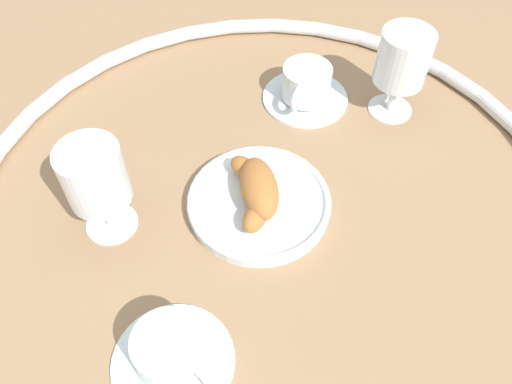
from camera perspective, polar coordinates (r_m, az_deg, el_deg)
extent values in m
plane|color=#997551|center=(0.70, 0.98, -1.66)|extent=(2.20, 2.20, 0.00)
torus|color=silver|center=(0.69, 0.99, -1.08)|extent=(0.82, 0.82, 0.02)
cylinder|color=silver|center=(0.70, 0.00, -1.13)|extent=(0.19, 0.19, 0.02)
torus|color=silver|center=(0.69, 0.00, -0.75)|extent=(0.19, 0.19, 0.01)
ellipsoid|color=#AD6B33|center=(0.67, 0.00, 0.59)|extent=(0.11, 0.07, 0.04)
ellipsoid|color=#AD6B33|center=(0.70, -1.66, 2.70)|extent=(0.05, 0.05, 0.03)
ellipsoid|color=#AD6B33|center=(0.65, -0.50, -2.88)|extent=(0.05, 0.04, 0.03)
cylinder|color=silver|center=(0.61, -9.46, -17.78)|extent=(0.14, 0.14, 0.01)
cylinder|color=silver|center=(0.58, -9.87, -16.72)|extent=(0.08, 0.08, 0.05)
cylinder|color=#937A60|center=(0.56, -10.19, -15.89)|extent=(0.07, 0.07, 0.01)
torus|color=silver|center=(0.56, -6.54, -19.50)|extent=(0.03, 0.04, 0.04)
cylinder|color=silver|center=(0.85, 5.12, 10.32)|extent=(0.14, 0.14, 0.01)
cylinder|color=silver|center=(0.83, 5.27, 11.90)|extent=(0.08, 0.08, 0.05)
cylinder|color=brown|center=(0.82, 5.39, 13.08)|extent=(0.07, 0.07, 0.01)
torus|color=silver|center=(0.80, 4.18, 10.14)|extent=(0.04, 0.02, 0.04)
cylinder|color=white|center=(0.71, -15.79, -3.28)|extent=(0.07, 0.07, 0.01)
cylinder|color=white|center=(0.69, -16.33, -1.85)|extent=(0.01, 0.01, 0.05)
cylinder|color=white|center=(0.64, -17.67, 1.74)|extent=(0.08, 0.08, 0.08)
cylinder|color=gold|center=(0.64, -17.47, 1.19)|extent=(0.07, 0.07, 0.06)
cylinder|color=white|center=(0.85, 14.16, 8.88)|extent=(0.07, 0.07, 0.01)
cylinder|color=white|center=(0.84, 14.57, 10.37)|extent=(0.01, 0.01, 0.05)
cylinder|color=white|center=(0.79, 15.56, 13.99)|extent=(0.08, 0.08, 0.08)
cylinder|color=yellow|center=(0.80, 15.53, 13.86)|extent=(0.07, 0.07, 0.07)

